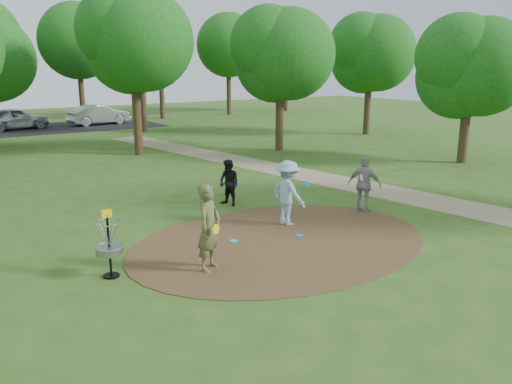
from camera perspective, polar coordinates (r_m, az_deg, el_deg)
ground at (r=13.33m, az=2.94°, el=-5.63°), size 100.00×100.00×0.00m
dirt_clearing at (r=13.33m, az=2.94°, el=-5.59°), size 8.40×8.40×0.02m
footpath at (r=19.06m, az=14.90°, el=-0.01°), size 7.55×39.89×0.01m
parking_lot at (r=41.34m, az=-20.95°, el=6.94°), size 14.00×8.00×0.01m
player_observer_with_disc at (r=11.23m, az=-5.38°, el=-4.08°), size 0.88×0.81×2.01m
player_throwing_with_disc at (r=14.48m, az=3.66°, el=-0.11°), size 1.25×1.31×1.90m
player_walking_with_disc at (r=16.53m, az=-3.10°, el=1.06°), size 0.78×0.89×1.54m
player_waiting_with_disc at (r=16.06m, az=12.29°, el=0.86°), size 0.89×1.15×1.81m
disc_ground_cyan at (r=13.25m, az=-2.61°, el=-5.61°), size 0.22×0.22×0.02m
disc_ground_blue at (r=13.72m, az=4.96°, el=-4.95°), size 0.22×0.22×0.02m
disc_ground_red at (r=14.45m, az=-5.85°, el=-3.98°), size 0.22×0.22×0.02m
car_left at (r=41.09m, az=-25.98°, el=7.57°), size 5.10×2.84×1.64m
car_right at (r=42.22m, az=-17.50°, el=8.42°), size 4.95×2.20×1.58m
disc_golf_basket at (r=11.31m, az=-16.49°, el=-5.18°), size 0.63×0.63×1.54m
tree_ring at (r=19.96m, az=-5.13°, el=15.71°), size 36.76×45.51×8.60m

